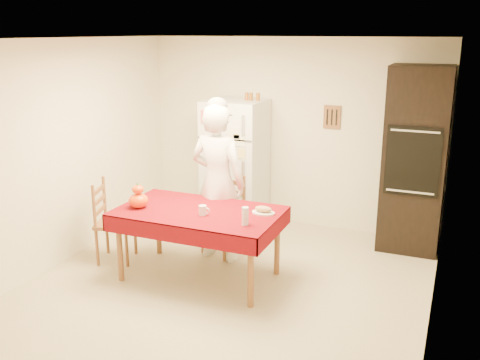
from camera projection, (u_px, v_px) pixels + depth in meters
The scene contains 17 objects.
floor at pixel (222, 291), 5.48m from camera, with size 4.50×4.50×0.00m, color tan.
room_shell at pixel (221, 135), 5.04m from camera, with size 4.02×4.52×2.51m.
refrigerator at pixel (235, 164), 7.16m from camera, with size 0.75×0.74×1.70m.
oven_cabinet at pixel (415, 160), 6.29m from camera, with size 0.70×0.62×2.20m.
dining_table at pixel (199, 216), 5.59m from camera, with size 1.70×1.00×0.76m.
chair_far at pixel (227, 211), 6.33m from camera, with size 0.53×0.52×0.95m.
chair_left at pixel (110, 218), 6.09m from camera, with size 0.51×0.52×0.95m.
seated_woman at pixel (218, 183), 6.04m from camera, with size 0.66×0.43×1.82m, color white.
coffee_mug at pixel (203, 210), 5.42m from camera, with size 0.08×0.08×0.10m, color silver.
pumpkin_lower at pixel (138, 201), 5.64m from camera, with size 0.21×0.21×0.16m, color red.
pumpkin_upper at pixel (138, 189), 5.61m from camera, with size 0.12×0.12×0.09m, color #D13B04.
wine_glass at pixel (245, 216), 5.14m from camera, with size 0.07×0.07×0.18m, color silver.
bread_plate at pixel (263, 213), 5.47m from camera, with size 0.24×0.24×0.02m, color white.
bread_loaf at pixel (263, 209), 5.46m from camera, with size 0.18×0.10×0.06m, color #AC8054.
spice_jar_left at pixel (247, 96), 6.91m from camera, with size 0.05×0.05×0.10m, color #97501B.
spice_jar_mid at pixel (251, 97), 6.89m from camera, with size 0.05×0.05×0.10m, color brown.
spice_jar_right at pixel (258, 97), 6.85m from camera, with size 0.05×0.05×0.10m, color brown.
Camera 1 is at (2.08, -4.52, 2.57)m, focal length 40.00 mm.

